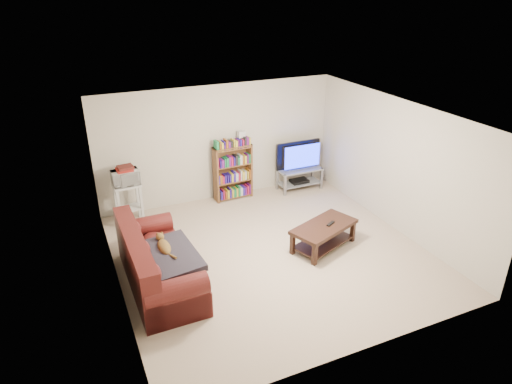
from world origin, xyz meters
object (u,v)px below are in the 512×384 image
coffee_table (324,232)px  tv_stand (299,175)px  sofa (154,267)px  bookshelf (233,171)px

coffee_table → tv_stand: bearing=50.1°
sofa → bookshelf: 3.27m
sofa → tv_stand: bearing=30.4°
sofa → bookshelf: (2.21, 2.39, 0.29)m
bookshelf → coffee_table: bearing=-77.4°
sofa → coffee_table: sofa is taller
coffee_table → tv_stand: (0.81, 2.33, 0.03)m
sofa → bookshelf: size_ratio=1.83×
coffee_table → tv_stand: tv_stand is taller
tv_stand → bookshelf: 1.54m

